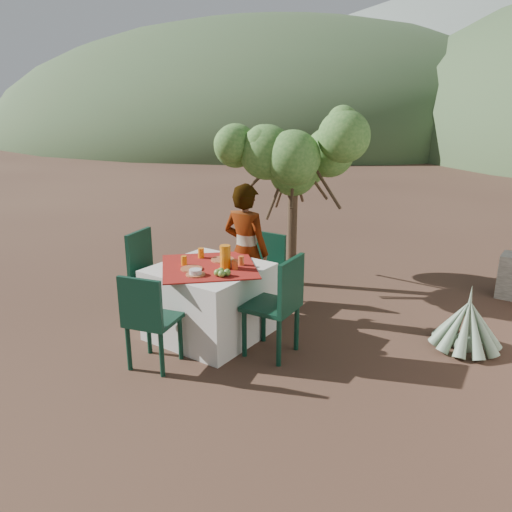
{
  "coord_description": "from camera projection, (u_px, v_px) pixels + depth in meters",
  "views": [
    {
      "loc": [
        3.19,
        -3.23,
        2.34
      ],
      "look_at": [
        0.36,
        0.81,
        0.82
      ],
      "focal_mm": 35.0,
      "sensor_mm": 36.0,
      "label": 1
    }
  ],
  "objects": [
    {
      "name": "ground",
      "position": [
        180.0,
        348.0,
        4.97
      ],
      "size": [
        160.0,
        160.0,
        0.0
      ],
      "primitive_type": "plane",
      "color": "#362118",
      "rests_on": "ground"
    },
    {
      "name": "table",
      "position": [
        210.0,
        301.0,
        5.15
      ],
      "size": [
        1.3,
        1.3,
        0.76
      ],
      "color": "silver",
      "rests_on": "ground"
    },
    {
      "name": "chair_far",
      "position": [
        266.0,
        266.0,
        5.95
      ],
      "size": [
        0.41,
        0.41,
        0.86
      ],
      "rotation": [
        0.0,
        0.0,
        0.03
      ],
      "color": "black",
      "rests_on": "ground"
    },
    {
      "name": "chair_near",
      "position": [
        148.0,
        317.0,
        4.45
      ],
      "size": [
        0.51,
        0.51,
        0.91
      ],
      "rotation": [
        0.0,
        0.0,
        3.4
      ],
      "color": "black",
      "rests_on": "ground"
    },
    {
      "name": "chair_left",
      "position": [
        150.0,
        270.0,
        5.61
      ],
      "size": [
        0.54,
        0.54,
        0.98
      ],
      "rotation": [
        0.0,
        0.0,
        1.81
      ],
      "color": "black",
      "rests_on": "ground"
    },
    {
      "name": "chair_right",
      "position": [
        279.0,
        302.0,
        4.68
      ],
      "size": [
        0.49,
        0.49,
        0.99
      ],
      "rotation": [
        0.0,
        0.0,
        4.79
      ],
      "color": "black",
      "rests_on": "ground"
    },
    {
      "name": "person",
      "position": [
        246.0,
        251.0,
        5.53
      ],
      "size": [
        0.57,
        0.39,
        1.52
      ],
      "primitive_type": "imported",
      "rotation": [
        0.0,
        0.0,
        3.19
      ],
      "color": "#8C6651",
      "rests_on": "ground"
    },
    {
      "name": "shrub_tree",
      "position": [
        300.0,
        165.0,
        6.29
      ],
      "size": [
        1.71,
        1.67,
        2.01
      ],
      "color": "#4F3A27",
      "rests_on": "ground"
    },
    {
      "name": "agave",
      "position": [
        467.0,
        325.0,
        4.9
      ],
      "size": [
        0.69,
        0.7,
        0.73
      ],
      "rotation": [
        0.0,
        0.0,
        0.38
      ],
      "color": "gray",
      "rests_on": "ground"
    },
    {
      "name": "hill_near_left",
      "position": [
        278.0,
        135.0,
        38.32
      ],
      "size": [
        40.0,
        40.0,
        16.0
      ],
      "primitive_type": "ellipsoid",
      "color": "#314828",
      "rests_on": "ground"
    },
    {
      "name": "plate_far",
      "position": [
        223.0,
        260.0,
        5.21
      ],
      "size": [
        0.25,
        0.25,
        0.01
      ],
      "primitive_type": "cylinder",
      "color": "brown",
      "rests_on": "table"
    },
    {
      "name": "plate_near",
      "position": [
        192.0,
        269.0,
        4.93
      ],
      "size": [
        0.22,
        0.22,
        0.01
      ],
      "primitive_type": "cylinder",
      "color": "brown",
      "rests_on": "table"
    },
    {
      "name": "glass_far",
      "position": [
        201.0,
        253.0,
        5.29
      ],
      "size": [
        0.07,
        0.07,
        0.11
      ],
      "primitive_type": "cylinder",
      "color": "orange",
      "rests_on": "table"
    },
    {
      "name": "glass_near",
      "position": [
        184.0,
        261.0,
        5.05
      ],
      "size": [
        0.06,
        0.06,
        0.1
      ],
      "primitive_type": "cylinder",
      "color": "orange",
      "rests_on": "table"
    },
    {
      "name": "juice_pitcher",
      "position": [
        225.0,
        257.0,
        4.94
      ],
      "size": [
        0.11,
        0.11,
        0.23
      ],
      "primitive_type": "cylinder",
      "color": "orange",
      "rests_on": "table"
    },
    {
      "name": "bowl_plate",
      "position": [
        196.0,
        274.0,
        4.77
      ],
      "size": [
        0.19,
        0.19,
        0.01
      ],
      "primitive_type": "cylinder",
      "color": "brown",
      "rests_on": "table"
    },
    {
      "name": "white_bowl",
      "position": [
        195.0,
        272.0,
        4.76
      ],
      "size": [
        0.12,
        0.12,
        0.04
      ],
      "primitive_type": "cylinder",
      "color": "silver",
      "rests_on": "bowl_plate"
    },
    {
      "name": "jar_left",
      "position": [
        235.0,
        265.0,
        4.92
      ],
      "size": [
        0.06,
        0.06,
        0.1
      ],
      "primitive_type": "cylinder",
      "color": "#CF5B24",
      "rests_on": "table"
    },
    {
      "name": "jar_right",
      "position": [
        241.0,
        261.0,
        5.05
      ],
      "size": [
        0.06,
        0.06,
        0.09
      ],
      "primitive_type": "cylinder",
      "color": "#CF5B24",
      "rests_on": "table"
    },
    {
      "name": "napkin_holder",
      "position": [
        230.0,
        263.0,
        4.99
      ],
      "size": [
        0.07,
        0.05,
        0.08
      ],
      "primitive_type": "cube",
      "rotation": [
        0.0,
        0.0,
        0.23
      ],
      "color": "silver",
      "rests_on": "table"
    },
    {
      "name": "fruit_cluster",
      "position": [
        222.0,
        272.0,
        4.73
      ],
      "size": [
        0.14,
        0.13,
        0.07
      ],
      "color": "olive",
      "rests_on": "table"
    }
  ]
}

